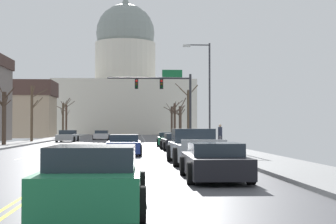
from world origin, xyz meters
name	(u,v)px	position (x,y,z in m)	size (l,w,h in m)	color
ground	(100,150)	(0.00, 0.00, 0.02)	(20.00, 180.00, 0.20)	#4C4C51
signal_gantry	(167,91)	(5.40, 12.09, 5.02)	(7.91, 0.41, 6.87)	#28282D
street_lamp_right	(206,85)	(7.93, 3.68, 4.86)	(2.14, 0.24, 8.02)	#333338
capitol_building	(125,86)	(0.00, 78.38, 10.78)	(30.03, 20.58, 31.73)	beige
sedan_near_00	(168,140)	(5.25, 7.74, 0.56)	(2.14, 4.41, 1.19)	#1E7247
sedan_near_01	(176,142)	(5.32, 0.37, 0.56)	(2.16, 4.58, 1.18)	black
sedan_near_02	(124,145)	(1.82, -5.50, 0.57)	(2.07, 4.51, 1.20)	navy
pickup_truck_near_03	(195,148)	(5.14, -12.60, 0.70)	(2.34, 5.42, 1.56)	#ADB2B7
sedan_near_04	(214,162)	(4.97, -19.48, 0.55)	(1.99, 4.47, 1.16)	black
sedan_near_05	(95,180)	(1.71, -25.10, 0.60)	(2.05, 4.61, 1.29)	#1E7247
sedan_oncoming_00	(68,136)	(-5.00, 20.73, 0.60)	(2.18, 4.30, 1.28)	#9EA3A8
sedan_oncoming_01	(102,135)	(-1.91, 29.70, 0.57)	(2.11, 4.52, 1.18)	silver
flank_building_00	(11,109)	(-16.19, 41.19, 4.28)	(13.02, 7.35, 8.43)	tan
bare_tree_00	(188,114)	(7.98, 17.65, 3.04)	(2.37, 2.15, 6.10)	#4C3D2D
bare_tree_01	(63,118)	(-7.92, 37.67, 2.83)	(1.49, 1.59, 5.66)	#4C3D2D
bare_tree_02	(175,118)	(8.34, 40.59, 2.89)	(1.98, 1.43, 5.57)	#423328
bare_tree_03	(4,116)	(-8.61, 8.12, 2.58)	(2.01, 2.54, 4.91)	#423328
bare_tree_04	(180,120)	(8.56, 34.31, 2.53)	(2.38, 1.16, 5.52)	#423328
bare_tree_05	(32,112)	(-8.31, 18.15, 3.21)	(1.60, 2.07, 5.78)	#4C3D2D
bare_tree_06	(172,119)	(8.76, 53.86, 2.95)	(2.45, 1.58, 6.03)	#423328
bare_tree_07	(66,119)	(-8.81, 47.14, 2.92)	(2.93, 1.15, 5.71)	#423328
pedestrian_00	(220,134)	(9.17, 4.61, 1.09)	(0.35, 0.34, 1.71)	#33333D
bicycle_parked	(208,143)	(7.59, 0.13, 0.49)	(0.12, 1.77, 0.85)	black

